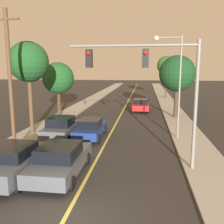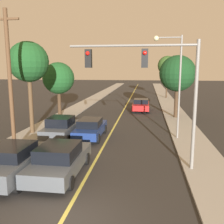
# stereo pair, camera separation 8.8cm
# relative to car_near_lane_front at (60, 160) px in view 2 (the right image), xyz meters

# --- Properties ---
(road_surface) EXTENTS (9.41, 80.00, 0.01)m
(road_surface) POSITION_rel_car_near_lane_front_xyz_m (1.32, 32.21, -0.78)
(road_surface) COLOR #2D2B28
(road_surface) RESTS_ON ground
(sidewalk_left) EXTENTS (2.50, 80.00, 0.12)m
(sidewalk_left) POSITION_rel_car_near_lane_front_xyz_m (-4.64, 32.21, -0.72)
(sidewalk_left) COLOR #9E998E
(sidewalk_left) RESTS_ON ground
(sidewalk_right) EXTENTS (2.50, 80.00, 0.12)m
(sidewalk_right) POSITION_rel_car_near_lane_front_xyz_m (7.27, 32.21, -0.72)
(sidewalk_right) COLOR #9E998E
(sidewalk_right) RESTS_ON ground
(car_near_lane_front) EXTENTS (2.11, 4.74, 1.55)m
(car_near_lane_front) POSITION_rel_car_near_lane_front_xyz_m (0.00, 0.00, 0.00)
(car_near_lane_front) COLOR #474C51
(car_near_lane_front) RESTS_ON ground
(car_near_lane_second) EXTENTS (1.89, 4.46, 1.44)m
(car_near_lane_second) POSITION_rel_car_near_lane_front_xyz_m (-0.00, 6.66, -0.04)
(car_near_lane_second) COLOR navy
(car_near_lane_second) RESTS_ON ground
(car_outer_lane_front) EXTENTS (2.08, 4.56, 1.63)m
(car_outer_lane_front) POSITION_rel_car_near_lane_front_xyz_m (-2.07, -0.58, 0.06)
(car_outer_lane_front) COLOR #474C51
(car_outer_lane_front) RESTS_ON ground
(car_outer_lane_second) EXTENTS (1.99, 4.25, 1.64)m
(car_outer_lane_second) POSITION_rel_car_near_lane_front_xyz_m (-2.07, 6.16, 0.03)
(car_outer_lane_second) COLOR #474C51
(car_outer_lane_second) RESTS_ON ground
(car_far_oncoming) EXTENTS (2.05, 4.27, 1.45)m
(car_far_oncoming) POSITION_rel_car_near_lane_front_xyz_m (3.43, 18.94, -0.04)
(car_far_oncoming) COLOR red
(car_far_oncoming) RESTS_ON ground
(traffic_signal_mast) EXTENTS (6.28, 0.42, 6.34)m
(traffic_signal_mast) POSITION_rel_car_near_lane_front_xyz_m (4.38, 1.41, 3.94)
(traffic_signal_mast) COLOR slate
(traffic_signal_mast) RESTS_ON ground
(streetlamp_right) EXTENTS (1.98, 0.36, 7.24)m
(streetlamp_right) POSITION_rel_car_near_lane_front_xyz_m (5.91, 7.10, 3.99)
(streetlamp_right) COLOR slate
(streetlamp_right) RESTS_ON ground
(utility_pole_left) EXTENTS (1.60, 0.24, 8.37)m
(utility_pole_left) POSITION_rel_car_near_lane_front_xyz_m (-3.99, 2.92, 3.69)
(utility_pole_left) COLOR #513823
(utility_pole_left) RESTS_ON ground
(tree_left_near) EXTENTS (3.04, 3.04, 7.00)m
(tree_left_near) POSITION_rel_car_near_lane_front_xyz_m (-4.78, 7.06, 4.77)
(tree_left_near) COLOR #4C3823
(tree_left_near) RESTS_ON ground
(tree_left_far) EXTENTS (3.25, 3.25, 5.61)m
(tree_left_far) POSITION_rel_car_near_lane_front_xyz_m (-4.97, 13.89, 3.30)
(tree_left_far) COLOR #3D2B1C
(tree_left_far) RESTS_ON ground
(tree_right_near) EXTENTS (3.62, 3.62, 6.30)m
(tree_right_near) POSITION_rel_car_near_lane_front_xyz_m (7.11, 14.98, 3.79)
(tree_right_near) COLOR #3D2B1C
(tree_right_near) RESTS_ON ground
(tree_right_far) EXTENTS (3.21, 3.21, 7.03)m
(tree_right_far) POSITION_rel_car_near_lane_front_xyz_m (7.44, 32.47, 4.74)
(tree_right_far) COLOR #3D2B1C
(tree_right_far) RESTS_ON ground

